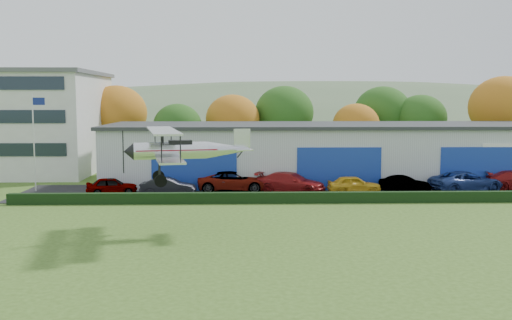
{
  "coord_description": "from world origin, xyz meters",
  "views": [
    {
      "loc": [
        -3.33,
        -25.82,
        7.59
      ],
      "look_at": [
        -2.24,
        10.48,
        3.78
      ],
      "focal_mm": 40.93,
      "sensor_mm": 36.0,
      "label": 1
    }
  ],
  "objects_px": {
    "car_6": "(466,182)",
    "biplane": "(182,149)",
    "car_1": "(168,187)",
    "car_3": "(291,183)",
    "car_4": "(354,185)",
    "car_5": "(404,184)",
    "hangar": "(328,152)",
    "car_2": "(234,181)",
    "car_0": "(112,186)",
    "flagpole": "(35,134)"
  },
  "relations": [
    {
      "from": "car_0",
      "to": "car_5",
      "type": "xyz_separation_m",
      "value": [
        23.45,
        0.08,
        0.0
      ]
    },
    {
      "from": "car_1",
      "to": "car_4",
      "type": "distance_m",
      "value": 14.78
    },
    {
      "from": "hangar",
      "to": "car_1",
      "type": "distance_m",
      "value": 16.39
    },
    {
      "from": "flagpole",
      "to": "biplane",
      "type": "relative_size",
      "value": 0.96
    },
    {
      "from": "car_6",
      "to": "flagpole",
      "type": "bearing_deg",
      "value": 73.0
    },
    {
      "from": "car_5",
      "to": "hangar",
      "type": "bearing_deg",
      "value": 49.35
    },
    {
      "from": "car_0",
      "to": "biplane",
      "type": "relative_size",
      "value": 0.48
    },
    {
      "from": "hangar",
      "to": "car_6",
      "type": "distance_m",
      "value": 12.67
    },
    {
      "from": "car_3",
      "to": "car_4",
      "type": "height_order",
      "value": "car_3"
    },
    {
      "from": "hangar",
      "to": "car_4",
      "type": "distance_m",
      "value": 8.17
    },
    {
      "from": "car_2",
      "to": "car_4",
      "type": "bearing_deg",
      "value": -98.96
    },
    {
      "from": "car_3",
      "to": "biplane",
      "type": "distance_m",
      "value": 15.83
    },
    {
      "from": "hangar",
      "to": "flagpole",
      "type": "distance_m",
      "value": 25.68
    },
    {
      "from": "hangar",
      "to": "car_1",
      "type": "xyz_separation_m",
      "value": [
        -13.86,
        -8.54,
        -1.9
      ]
    },
    {
      "from": "flagpole",
      "to": "car_3",
      "type": "relative_size",
      "value": 1.42
    },
    {
      "from": "car_3",
      "to": "car_5",
      "type": "xyz_separation_m",
      "value": [
        9.17,
        -0.23,
        -0.14
      ]
    },
    {
      "from": "flagpole",
      "to": "car_5",
      "type": "distance_m",
      "value": 30.24
    },
    {
      "from": "car_3",
      "to": "car_6",
      "type": "xyz_separation_m",
      "value": [
        14.36,
        0.14,
        0.01
      ]
    },
    {
      "from": "car_4",
      "to": "car_6",
      "type": "xyz_separation_m",
      "value": [
        9.33,
        0.64,
        0.11
      ]
    },
    {
      "from": "car_0",
      "to": "car_2",
      "type": "height_order",
      "value": "car_2"
    },
    {
      "from": "flagpole",
      "to": "hangar",
      "type": "bearing_deg",
      "value": 13.51
    },
    {
      "from": "flagpole",
      "to": "car_1",
      "type": "relative_size",
      "value": 1.88
    },
    {
      "from": "hangar",
      "to": "biplane",
      "type": "bearing_deg",
      "value": -119.0
    },
    {
      "from": "flagpole",
      "to": "car_6",
      "type": "distance_m",
      "value": 35.36
    },
    {
      "from": "hangar",
      "to": "car_6",
      "type": "xyz_separation_m",
      "value": [
        10.23,
        -7.26,
        -1.77
      ]
    },
    {
      "from": "car_4",
      "to": "hangar",
      "type": "bearing_deg",
      "value": 4.95
    },
    {
      "from": "car_5",
      "to": "biplane",
      "type": "xyz_separation_m",
      "value": [
        -16.58,
        -13.2,
        4.05
      ]
    },
    {
      "from": "car_0",
      "to": "car_4",
      "type": "relative_size",
      "value": 0.94
    },
    {
      "from": "hangar",
      "to": "car_1",
      "type": "bearing_deg",
      "value": -148.37
    },
    {
      "from": "flagpole",
      "to": "car_3",
      "type": "bearing_deg",
      "value": -3.91
    },
    {
      "from": "car_1",
      "to": "car_3",
      "type": "xyz_separation_m",
      "value": [
        9.73,
        1.14,
        0.12
      ]
    },
    {
      "from": "car_2",
      "to": "hangar",
      "type": "bearing_deg",
      "value": -54.1
    },
    {
      "from": "car_3",
      "to": "car_4",
      "type": "relative_size",
      "value": 1.34
    },
    {
      "from": "hangar",
      "to": "car_0",
      "type": "height_order",
      "value": "hangar"
    },
    {
      "from": "flagpole",
      "to": "car_4",
      "type": "bearing_deg",
      "value": -4.26
    },
    {
      "from": "car_1",
      "to": "car_2",
      "type": "height_order",
      "value": "car_2"
    },
    {
      "from": "car_1",
      "to": "car_0",
      "type": "bearing_deg",
      "value": 83.92
    },
    {
      "from": "car_5",
      "to": "car_2",
      "type": "bearing_deg",
      "value": 101.18
    },
    {
      "from": "hangar",
      "to": "car_5",
      "type": "distance_m",
      "value": 9.34
    },
    {
      "from": "car_3",
      "to": "biplane",
      "type": "height_order",
      "value": "biplane"
    },
    {
      "from": "car_3",
      "to": "biplane",
      "type": "bearing_deg",
      "value": 173.34
    },
    {
      "from": "car_0",
      "to": "car_5",
      "type": "relative_size",
      "value": 0.96
    },
    {
      "from": "car_6",
      "to": "biplane",
      "type": "xyz_separation_m",
      "value": [
        -21.77,
        -13.56,
        3.9
      ]
    },
    {
      "from": "car_2",
      "to": "car_6",
      "type": "distance_m",
      "value": 19.0
    },
    {
      "from": "car_4",
      "to": "car_6",
      "type": "relative_size",
      "value": 0.71
    },
    {
      "from": "flagpole",
      "to": "car_5",
      "type": "height_order",
      "value": "flagpole"
    },
    {
      "from": "car_2",
      "to": "biplane",
      "type": "relative_size",
      "value": 0.7
    },
    {
      "from": "flagpole",
      "to": "car_2",
      "type": "relative_size",
      "value": 1.37
    },
    {
      "from": "hangar",
      "to": "flagpole",
      "type": "xyz_separation_m",
      "value": [
        -24.88,
        -5.98,
        2.13
      ]
    },
    {
      "from": "car_4",
      "to": "flagpole",
      "type": "bearing_deg",
      "value": 84.18
    }
  ]
}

